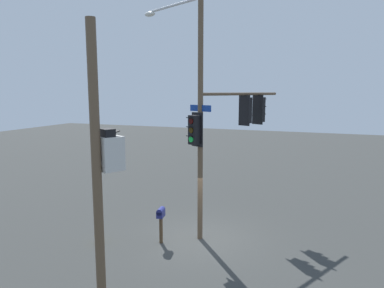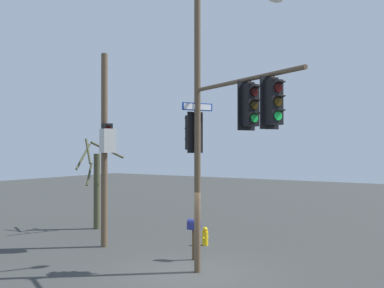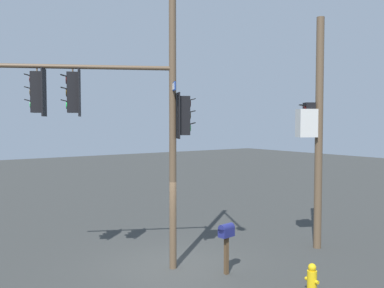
% 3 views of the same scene
% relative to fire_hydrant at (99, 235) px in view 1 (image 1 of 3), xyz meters
% --- Properties ---
extents(ground_plane, '(80.00, 80.00, 0.00)m').
position_rel_fire_hydrant_xyz_m(ground_plane, '(3.57, 1.76, -0.34)').
color(ground_plane, '#363735').
extents(main_signal_pole_assembly, '(5.41, 4.88, 9.49)m').
position_rel_fire_hydrant_xyz_m(main_signal_pole_assembly, '(3.81, 2.88, 4.82)').
color(main_signal_pole_assembly, brown).
rests_on(main_signal_pole_assembly, ground).
extents(secondary_pole_assembly, '(0.71, 0.88, 7.61)m').
position_rel_fire_hydrant_xyz_m(secondary_pole_assembly, '(2.47, -3.05, 3.64)').
color(secondary_pole_assembly, brown).
rests_on(secondary_pole_assembly, ground).
extents(fire_hydrant, '(0.38, 0.24, 0.73)m').
position_rel_fire_hydrant_xyz_m(fire_hydrant, '(0.00, 0.00, 0.00)').
color(fire_hydrant, yellow).
rests_on(fire_hydrant, ground).
extents(mailbox, '(0.31, 0.47, 1.41)m').
position_rel_fire_hydrant_xyz_m(mailbox, '(2.21, 0.89, 0.76)').
color(mailbox, '#4C3823').
rests_on(mailbox, ground).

